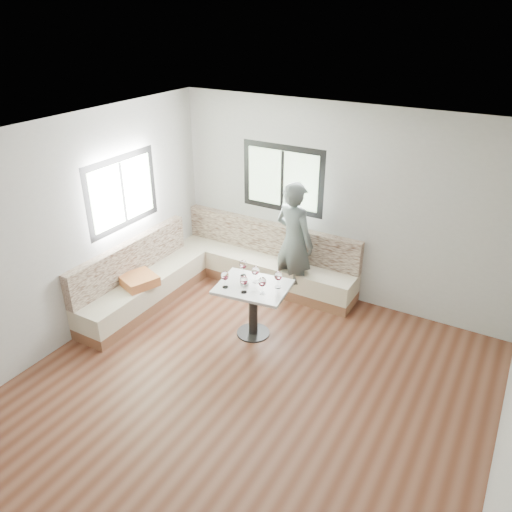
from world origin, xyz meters
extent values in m
cube|color=brown|center=(0.00, 0.00, 0.00)|extent=(5.00, 5.00, 0.01)
cube|color=white|center=(0.00, 0.00, 2.80)|extent=(5.00, 5.00, 0.01)
cube|color=#B7B7B2|center=(0.00, 2.50, 1.40)|extent=(5.00, 0.01, 2.80)
cube|color=#B7B7B2|center=(0.00, -2.50, 1.40)|extent=(5.00, 0.01, 2.80)
cube|color=#B7B7B2|center=(-2.50, 0.00, 1.40)|extent=(0.01, 5.00, 2.80)
cube|color=black|center=(-0.90, 2.49, 1.65)|extent=(1.30, 0.02, 1.00)
cube|color=black|center=(-2.49, 0.90, 1.65)|extent=(0.02, 1.30, 1.00)
cube|color=brown|center=(-1.05, 2.23, 0.08)|extent=(2.90, 0.55, 0.16)
cube|color=beige|center=(-1.05, 2.23, 0.30)|extent=(2.90, 0.55, 0.29)
cube|color=beige|center=(-1.05, 2.43, 0.70)|extent=(2.90, 0.14, 0.50)
cube|color=brown|center=(-2.23, 0.82, 0.08)|extent=(0.55, 2.25, 0.16)
cube|color=beige|center=(-2.23, 0.82, 0.30)|extent=(0.55, 2.25, 0.29)
cube|color=beige|center=(-2.43, 0.82, 0.70)|extent=(0.14, 2.25, 0.50)
cube|color=gold|center=(-2.14, 0.66, 0.52)|extent=(0.56, 0.56, 0.13)
cylinder|color=black|center=(-0.52, 1.00, 0.01)|extent=(0.43, 0.43, 0.02)
cylinder|color=black|center=(-0.52, 1.00, 0.35)|extent=(0.12, 0.12, 0.69)
cube|color=silver|center=(-0.52, 1.00, 0.71)|extent=(0.97, 0.81, 0.04)
imported|color=#4C5452|center=(-0.50, 2.11, 0.89)|extent=(0.75, 0.59, 1.78)
cylinder|color=white|center=(-0.63, 0.97, 0.75)|extent=(0.11, 0.11, 0.05)
sphere|color=black|center=(-0.62, 0.98, 0.77)|extent=(0.02, 0.02, 0.02)
sphere|color=black|center=(-0.65, 0.98, 0.77)|extent=(0.02, 0.02, 0.02)
sphere|color=black|center=(-0.63, 0.95, 0.77)|extent=(0.02, 0.02, 0.02)
cylinder|color=white|center=(-0.81, 0.79, 0.73)|extent=(0.07, 0.07, 0.01)
cylinder|color=white|center=(-0.81, 0.79, 0.79)|extent=(0.01, 0.01, 0.10)
ellipsoid|color=white|center=(-0.81, 0.79, 0.89)|extent=(0.10, 0.10, 0.12)
cylinder|color=#4D0612|center=(-0.81, 0.79, 0.86)|extent=(0.07, 0.07, 0.03)
cylinder|color=white|center=(-0.54, 0.81, 0.73)|extent=(0.07, 0.07, 0.01)
cylinder|color=white|center=(-0.54, 0.81, 0.79)|extent=(0.01, 0.01, 0.10)
ellipsoid|color=white|center=(-0.54, 0.81, 0.89)|extent=(0.10, 0.10, 0.12)
cylinder|color=#4D0612|center=(-0.54, 0.81, 0.86)|extent=(0.07, 0.07, 0.03)
cylinder|color=white|center=(-0.33, 0.89, 0.73)|extent=(0.07, 0.07, 0.01)
cylinder|color=white|center=(-0.33, 0.89, 0.79)|extent=(0.01, 0.01, 0.10)
ellipsoid|color=white|center=(-0.33, 0.89, 0.89)|extent=(0.10, 0.10, 0.12)
cylinder|color=#4D0612|center=(-0.33, 0.89, 0.86)|extent=(0.07, 0.07, 0.03)
cylinder|color=white|center=(-0.54, 1.10, 0.73)|extent=(0.07, 0.07, 0.01)
cylinder|color=white|center=(-0.54, 1.10, 0.79)|extent=(0.01, 0.01, 0.10)
ellipsoid|color=white|center=(-0.54, 1.10, 0.89)|extent=(0.10, 0.10, 0.12)
cylinder|color=#4D0612|center=(-0.54, 1.10, 0.86)|extent=(0.07, 0.07, 0.03)
cylinder|color=white|center=(-0.23, 1.12, 0.73)|extent=(0.07, 0.07, 0.01)
cylinder|color=white|center=(-0.23, 1.12, 0.79)|extent=(0.01, 0.01, 0.10)
ellipsoid|color=white|center=(-0.23, 1.12, 0.89)|extent=(0.10, 0.10, 0.12)
cylinder|color=#4D0612|center=(-0.23, 1.12, 0.86)|extent=(0.07, 0.07, 0.03)
cylinder|color=white|center=(-0.77, 1.16, 0.73)|extent=(0.07, 0.07, 0.01)
cylinder|color=white|center=(-0.77, 1.16, 0.79)|extent=(0.01, 0.01, 0.10)
ellipsoid|color=white|center=(-0.77, 1.16, 0.89)|extent=(0.10, 0.10, 0.12)
cylinder|color=#4D0612|center=(-0.77, 1.16, 0.86)|extent=(0.07, 0.07, 0.03)
camera|label=1|loc=(2.23, -3.68, 3.89)|focal=35.00mm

